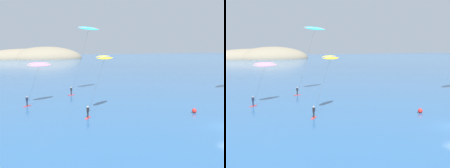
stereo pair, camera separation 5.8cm
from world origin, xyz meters
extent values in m
ellipsoid|color=#7A705B|center=(22.47, 198.06, 0.00)|extent=(57.28, 36.59, 19.36)
ellipsoid|color=#7A705B|center=(7.05, 202.14, 0.00)|extent=(71.46, 27.44, 16.26)
cube|color=red|center=(-10.80, 30.91, 0.04)|extent=(1.55, 0.89, 0.08)
cylinder|color=black|center=(-10.80, 30.91, 0.48)|extent=(0.22, 0.22, 0.80)
cube|color=black|center=(-10.80, 30.91, 1.18)|extent=(0.39, 0.32, 0.60)
sphere|color=beige|center=(-10.80, 30.91, 1.60)|extent=(0.22, 0.22, 0.22)
cylinder|color=black|center=(-10.48, 31.05, 1.06)|extent=(0.26, 0.52, 0.04)
ellipsoid|color=#23B2C6|center=(-5.92, 33.09, 13.82)|extent=(6.37, 3.94, 0.91)
cylinder|color=#DB4C38|center=(-5.92, 33.09, 13.87)|extent=(5.53, 2.59, 0.16)
cylinder|color=#333338|center=(-8.20, 32.07, 7.39)|extent=(4.59, 2.06, 12.67)
cube|color=red|center=(-14.40, 12.05, 0.04)|extent=(1.26, 1.41, 0.08)
cylinder|color=black|center=(-14.40, 12.05, 0.48)|extent=(0.22, 0.22, 0.80)
cube|color=black|center=(-14.40, 12.05, 1.18)|extent=(0.39, 0.36, 0.60)
sphere|color=beige|center=(-14.40, 12.05, 1.60)|extent=(0.22, 0.22, 0.22)
cylinder|color=black|center=(-14.12, 12.25, 1.06)|extent=(0.36, 0.47, 0.04)
ellipsoid|color=yellow|center=(-10.44, 14.95, 8.34)|extent=(4.55, 3.74, 0.71)
cylinder|color=#1432E0|center=(-10.44, 14.95, 8.39)|extent=(3.81, 2.86, 0.16)
cylinder|color=#333338|center=(-12.28, 13.60, 4.65)|extent=(3.71, 2.73, 7.19)
cube|color=red|center=(-20.77, 23.88, 0.04)|extent=(1.42, 1.25, 0.08)
cylinder|color=#192338|center=(-20.77, 23.88, 0.48)|extent=(0.22, 0.22, 0.80)
cube|color=#192338|center=(-20.77, 23.88, 1.18)|extent=(0.39, 0.33, 0.60)
sphere|color=tan|center=(-20.77, 23.88, 1.60)|extent=(0.22, 0.22, 0.22)
cylinder|color=black|center=(-20.45, 24.03, 1.06)|extent=(0.27, 0.51, 0.04)
ellipsoid|color=pink|center=(-18.25, 25.06, 6.92)|extent=(5.00, 3.27, 0.79)
cylinder|color=#14895B|center=(-18.25, 25.06, 6.97)|extent=(4.29, 2.12, 0.16)
cylinder|color=#333338|center=(-19.35, 24.55, 3.94)|extent=(2.24, 1.07, 5.77)
sphere|color=red|center=(1.18, 7.84, 0.35)|extent=(0.70, 0.70, 0.70)
camera|label=1|loc=(-28.14, -24.00, 10.03)|focal=45.00mm
camera|label=2|loc=(-28.09, -24.02, 10.03)|focal=45.00mm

